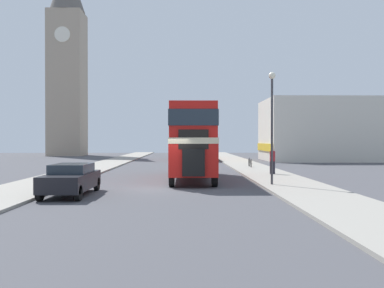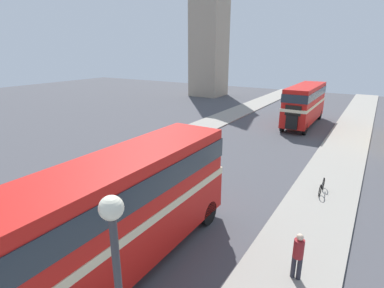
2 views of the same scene
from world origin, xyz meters
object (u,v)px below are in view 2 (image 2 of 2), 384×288
Objects in this scene: double_decker_bus at (124,205)px; bus_distant at (305,102)px; pedestrian_walking at (298,254)px; church_tower at (210,0)px; bicycle_on_pavement at (322,187)px.

double_decker_bus reaches higher than bus_distant.
church_tower is at bearing 122.99° from pedestrian_walking.
double_decker_bus is 5.90× the size of pedestrian_walking.
pedestrian_walking is (5.53, 2.62, -1.50)m from double_decker_bus.
double_decker_bus is at bearing -116.86° from bicycle_on_pavement.
church_tower reaches higher than pedestrian_walking.
church_tower is at bearing 115.11° from double_decker_bus.
double_decker_bus is 6.30m from pedestrian_walking.
double_decker_bus is 6.03× the size of bicycle_on_pavement.
bus_distant is 5.64× the size of bicycle_on_pavement.
bicycle_on_pavement is at bearing -74.01° from bus_distant.
bicycle_on_pavement is at bearing -51.38° from church_tower.
bicycle_on_pavement is 41.11m from church_tower.
church_tower reaches higher than double_decker_bus.
bicycle_on_pavement is 0.06× the size of church_tower.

